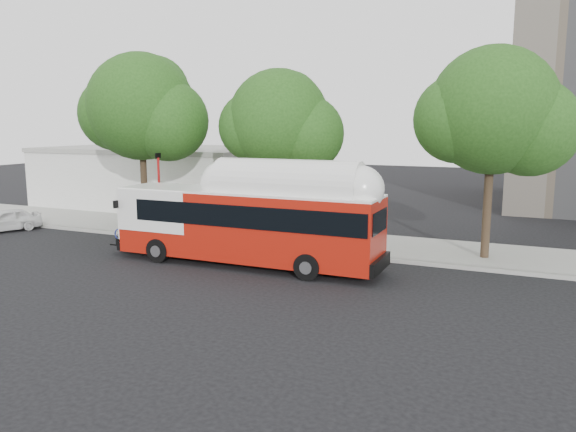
{
  "coord_description": "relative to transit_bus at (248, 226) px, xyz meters",
  "views": [
    {
      "loc": [
        10.78,
        -19.59,
        5.94
      ],
      "look_at": [
        0.82,
        3.0,
        1.86
      ],
      "focal_mm": 35.0,
      "sensor_mm": 36.0,
      "label": 1
    }
  ],
  "objects": [
    {
      "name": "street_tree_left",
      "position": [
        -8.44,
        4.66,
        4.9
      ],
      "size": [
        6.67,
        5.8,
        9.74
      ],
      "color": "#2D2116",
      "rests_on": "ground"
    },
    {
      "name": "street_tree_right",
      "position": [
        9.52,
        4.96,
        4.56
      ],
      "size": [
        6.21,
        5.4,
        9.18
      ],
      "color": "#2D2116",
      "rests_on": "ground"
    },
    {
      "name": "ground",
      "position": [
        0.09,
        -0.9,
        -1.7
      ],
      "size": [
        120.0,
        120.0,
        0.0
      ],
      "primitive_type": "plane",
      "color": "black",
      "rests_on": "ground"
    },
    {
      "name": "low_commercial_bldg",
      "position": [
        -13.91,
        13.1,
        0.45
      ],
      "size": [
        16.2,
        10.2,
        4.25
      ],
      "color": "silver",
      "rests_on": "ground"
    },
    {
      "name": "parked_car",
      "position": [
        -15.91,
        1.27,
        -1.07
      ],
      "size": [
        3.99,
        2.87,
        1.26
      ],
      "primitive_type": "imported",
      "rotation": [
        0.0,
        0.0,
        -0.42
      ],
      "color": "silver",
      "rests_on": "ground"
    },
    {
      "name": "sidewalk",
      "position": [
        0.09,
        5.6,
        -1.63
      ],
      "size": [
        60.0,
        5.0,
        0.15
      ],
      "primitive_type": "cube",
      "color": "gray",
      "rests_on": "ground"
    },
    {
      "name": "red_curb_segment",
      "position": [
        -2.91,
        3.0,
        -1.62
      ],
      "size": [
        10.0,
        0.32,
        0.16
      ],
      "primitive_type": "cube",
      "color": "maroon",
      "rests_on": "ground"
    },
    {
      "name": "signal_pole",
      "position": [
        -6.91,
        3.27,
        0.58
      ],
      "size": [
        0.13,
        0.42,
        4.44
      ],
      "color": "#A41111",
      "rests_on": "ground"
    },
    {
      "name": "transit_bus",
      "position": [
        0.0,
        0.0,
        0.0
      ],
      "size": [
        12.32,
        2.67,
        3.64
      ],
      "rotation": [
        0.0,
        0.0,
        -0.0
      ],
      "color": "#A3160B",
      "rests_on": "ground"
    },
    {
      "name": "street_tree_mid",
      "position": [
        -0.51,
        5.16,
        4.21
      ],
      "size": [
        5.75,
        5.0,
        8.62
      ],
      "color": "#2D2116",
      "rests_on": "ground"
    },
    {
      "name": "curb_strip",
      "position": [
        0.09,
        3.0,
        -1.63
      ],
      "size": [
        60.0,
        0.3,
        0.15
      ],
      "primitive_type": "cube",
      "color": "gray",
      "rests_on": "ground"
    }
  ]
}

